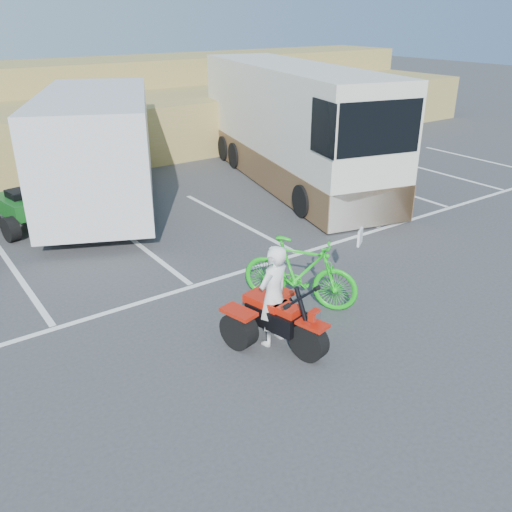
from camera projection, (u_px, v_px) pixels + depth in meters
ground at (265, 342)px, 8.89m from camera, size 100.00×100.00×0.00m
parking_stripes at (190, 249)px, 12.37m from camera, size 28.00×5.16×0.01m
grass_embankment at (16, 117)px, 19.81m from camera, size 40.00×8.50×3.10m
red_trike_atv at (280, 345)px, 8.80m from camera, size 1.59×1.90×1.08m
rider at (273, 296)px, 8.54m from camera, size 0.70×0.54×1.71m
green_dirt_bike at (300, 272)px, 9.79m from camera, size 1.68×2.14×1.30m
cargo_trailer at (98, 148)px, 14.26m from camera, size 5.12×7.07×3.07m
rv_motorhome at (291, 132)px, 16.93m from camera, size 4.67×9.92×3.46m
quad_atv_green at (24, 229)px, 13.49m from camera, size 1.57×1.91×1.12m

